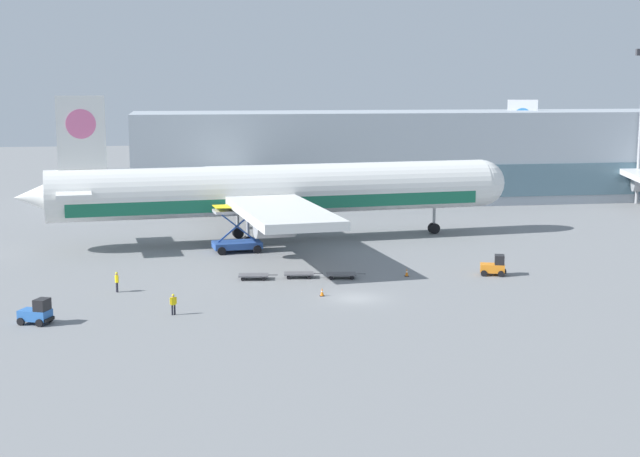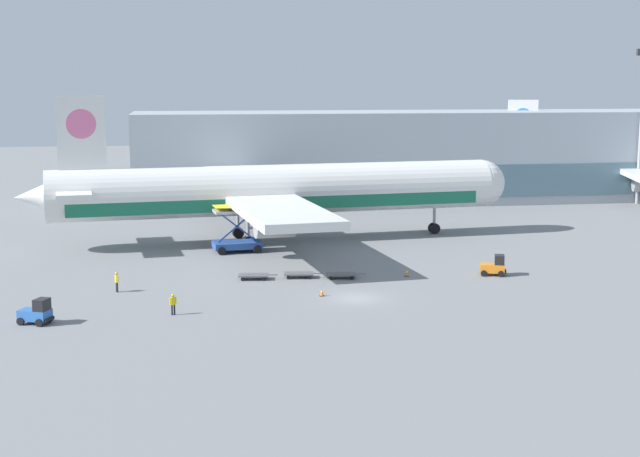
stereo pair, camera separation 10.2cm
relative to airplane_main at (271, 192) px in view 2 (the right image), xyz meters
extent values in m
plane|color=slate|center=(4.19, -29.25, -5.84)|extent=(400.00, 400.00, 0.00)
cube|color=#9EA8B2|center=(27.85, 33.90, 1.16)|extent=(90.00, 18.00, 14.00)
cube|color=slate|center=(27.85, 24.80, -1.99)|extent=(88.20, 0.20, 4.90)
cylinder|color=white|center=(0.79, 0.08, 0.26)|extent=(52.32, 11.33, 5.80)
cube|color=#196B4C|center=(0.79, 0.08, -1.04)|extent=(48.17, 10.77, 1.45)
sphere|color=white|center=(26.64, 2.87, 0.26)|extent=(5.68, 5.68, 5.68)
cone|color=white|center=(-25.06, -2.70, 0.26)|extent=(6.93, 6.16, 5.51)
cube|color=white|center=(-20.93, -2.25, 7.16)|extent=(5.22, 0.99, 8.00)
cylinder|color=pink|center=(-20.93, -2.25, 8.12)|extent=(3.24, 0.89, 3.20)
cube|color=white|center=(-21.96, -2.36, 0.84)|extent=(4.97, 13.31, 0.50)
cube|color=white|center=(-1.80, -0.19, -0.46)|extent=(13.09, 48.58, 0.90)
cylinder|color=#9EA0A5|center=(-0.72, -10.22, -2.26)|extent=(4.48, 3.23, 2.80)
cylinder|color=#9EA0A5|center=(-2.88, 9.83, -2.26)|extent=(4.48, 3.23, 2.80)
cylinder|color=#9EA0A5|center=(20.43, 2.20, -3.19)|extent=(0.36, 0.36, 4.00)
cylinder|color=black|center=(20.43, 2.20, -5.19)|extent=(1.39, 1.03, 1.30)
cylinder|color=#9EA0A5|center=(-3.01, -3.54, -3.19)|extent=(0.36, 0.36, 4.00)
cylinder|color=black|center=(-3.01, -3.54, -5.19)|extent=(1.39, 1.03, 1.30)
cylinder|color=#9EA0A5|center=(-3.69, 2.82, -3.19)|extent=(0.36, 0.36, 4.00)
cylinder|color=black|center=(-3.69, 2.82, -5.19)|extent=(1.39, 1.03, 1.30)
cone|color=white|center=(41.58, 37.43, -0.20)|extent=(7.06, 6.50, 5.10)
cube|color=white|center=(45.29, 36.39, 6.18)|extent=(4.74, 1.69, 7.40)
cylinder|color=#3384CC|center=(45.29, 36.39, 7.07)|extent=(2.99, 1.29, 2.96)
cube|color=white|center=(44.36, 36.65, 0.34)|extent=(6.45, 12.47, 0.46)
cube|color=white|center=(62.42, 31.58, -0.87)|extent=(19.12, 44.74, 0.83)
cylinder|color=#9EA0A5|center=(64.94, 40.55, -2.53)|extent=(4.44, 3.54, 2.59)
cylinder|color=#9EA0A5|center=(60.23, 29.12, -3.39)|extent=(0.33, 0.33, 3.70)
cylinder|color=black|center=(60.23, 29.12, -5.24)|extent=(1.38, 1.13, 1.20)
cylinder|color=#9EA0A5|center=(61.83, 34.82, -3.39)|extent=(0.33, 0.33, 3.70)
cylinder|color=black|center=(61.83, 34.82, -5.24)|extent=(1.38, 1.13, 1.20)
cube|color=#284C99|center=(-4.43, -6.04, -5.04)|extent=(5.49, 3.54, 0.70)
cube|color=#B2B2B7|center=(-4.43, -6.04, -1.31)|extent=(5.22, 3.36, 0.30)
cube|color=yellow|center=(-4.43, -6.04, -0.76)|extent=(5.22, 3.36, 0.08)
cube|color=#284C99|center=(-4.43, -6.04, -3.00)|extent=(4.25, 0.62, 3.51)
cube|color=#284C99|center=(-4.43, -6.04, -3.00)|extent=(4.25, 0.62, 3.51)
cylinder|color=black|center=(-2.65, -4.34, -5.39)|extent=(0.93, 0.45, 0.90)
cylinder|color=black|center=(-2.33, -7.32, -5.39)|extent=(0.93, 0.45, 0.90)
cylinder|color=black|center=(-6.52, -4.76, -5.39)|extent=(0.93, 0.45, 0.90)
cylinder|color=black|center=(-6.20, -7.74, -5.39)|extent=(0.93, 0.45, 0.90)
cube|color=orange|center=(19.02, -22.20, -5.14)|extent=(2.63, 2.06, 0.80)
cube|color=black|center=(19.63, -22.40, -4.29)|extent=(1.25, 1.46, 0.90)
cube|color=black|center=(20.18, -22.59, -5.42)|extent=(0.55, 1.25, 0.24)
cylinder|color=black|center=(20.00, -21.79, -5.54)|extent=(0.65, 0.42, 0.60)
cylinder|color=black|center=(19.56, -23.12, -5.54)|extent=(0.65, 0.42, 0.60)
cylinder|color=black|center=(18.48, -21.28, -5.54)|extent=(0.65, 0.42, 0.60)
cylinder|color=black|center=(18.03, -22.60, -5.54)|extent=(0.65, 0.42, 0.60)
cube|color=#2D66B7|center=(-21.90, -33.32, -5.14)|extent=(2.67, 2.21, 0.80)
cube|color=black|center=(-21.30, -33.59, -4.29)|extent=(1.33, 1.50, 0.90)
cube|color=black|center=(-20.77, -33.82, -5.42)|extent=(0.66, 1.22, 0.24)
cylinder|color=black|center=(-20.88, -33.01, -5.54)|extent=(0.65, 0.46, 0.60)
cylinder|color=black|center=(-21.45, -34.29, -5.54)|extent=(0.65, 0.46, 0.60)
cylinder|color=black|center=(-22.35, -32.35, -5.54)|extent=(0.65, 0.46, 0.60)
cylinder|color=black|center=(-22.92, -33.63, -5.54)|extent=(0.65, 0.46, 0.60)
cube|color=#56565B|center=(-3.91, -20.38, -5.42)|extent=(2.96, 1.83, 0.12)
cube|color=#56565B|center=(-2.07, -20.60, -5.42)|extent=(0.90, 0.19, 0.08)
cylinder|color=black|center=(-2.86, -19.86, -5.66)|extent=(0.37, 0.19, 0.36)
cylinder|color=black|center=(-3.01, -21.13, -5.66)|extent=(0.37, 0.19, 0.36)
cylinder|color=black|center=(-4.80, -19.62, -5.66)|extent=(0.37, 0.19, 0.36)
cylinder|color=black|center=(-4.96, -20.89, -5.66)|extent=(0.37, 0.19, 0.36)
cube|color=#56565B|center=(0.41, -20.34, -5.42)|extent=(2.96, 1.83, 0.12)
cube|color=#56565B|center=(2.25, -20.56, -5.42)|extent=(0.90, 0.19, 0.08)
cylinder|color=black|center=(1.46, -19.82, -5.66)|extent=(0.37, 0.19, 0.36)
cylinder|color=black|center=(1.31, -21.09, -5.66)|extent=(0.37, 0.19, 0.36)
cylinder|color=black|center=(-0.48, -19.59, -5.66)|extent=(0.37, 0.19, 0.36)
cylinder|color=black|center=(-0.64, -20.85, -5.66)|extent=(0.37, 0.19, 0.36)
cube|color=#56565B|center=(4.37, -21.22, -5.42)|extent=(2.96, 1.83, 0.12)
cube|color=#56565B|center=(6.21, -21.45, -5.42)|extent=(0.90, 0.19, 0.08)
cylinder|color=black|center=(5.42, -20.71, -5.66)|extent=(0.37, 0.19, 0.36)
cylinder|color=black|center=(5.27, -21.97, -5.66)|extent=(0.37, 0.19, 0.36)
cylinder|color=black|center=(3.48, -20.47, -5.66)|extent=(0.37, 0.19, 0.36)
cylinder|color=black|center=(3.32, -21.74, -5.66)|extent=(0.37, 0.19, 0.36)
cylinder|color=black|center=(-11.48, -32.41, -5.43)|extent=(0.14, 0.14, 0.82)
cylinder|color=black|center=(-11.29, -32.35, -5.43)|extent=(0.14, 0.14, 0.82)
cube|color=yellow|center=(-11.39, -32.38, -4.71)|extent=(0.41, 0.32, 0.62)
cylinder|color=yellow|center=(-11.62, -32.45, -4.68)|extent=(0.09, 0.09, 0.56)
cylinder|color=yellow|center=(-11.16, -32.31, -4.68)|extent=(0.09, 0.09, 0.56)
sphere|color=tan|center=(-11.39, -32.38, -4.29)|extent=(0.22, 0.22, 0.22)
sphere|color=yellow|center=(-11.39, -32.38, -4.23)|extent=(0.21, 0.21, 0.21)
cylinder|color=black|center=(-16.27, -23.65, -5.40)|extent=(0.14, 0.14, 0.87)
cylinder|color=black|center=(-16.35, -23.47, -5.40)|extent=(0.14, 0.14, 0.87)
cube|color=yellow|center=(-16.31, -23.56, -4.64)|extent=(0.34, 0.42, 0.65)
cylinder|color=yellow|center=(-16.22, -23.78, -4.61)|extent=(0.09, 0.09, 0.59)
cylinder|color=yellow|center=(-16.40, -23.34, -4.61)|extent=(0.09, 0.09, 0.59)
sphere|color=tan|center=(-16.31, -23.56, -4.20)|extent=(0.24, 0.24, 0.24)
sphere|color=yellow|center=(-16.31, -23.56, -4.13)|extent=(0.22, 0.22, 0.22)
cube|color=black|center=(1.39, -27.98, -5.82)|extent=(0.40, 0.40, 0.04)
cone|color=orange|center=(1.39, -27.98, -5.46)|extent=(0.32, 0.32, 0.68)
cylinder|color=white|center=(1.39, -27.98, -5.42)|extent=(0.19, 0.19, 0.10)
cube|color=black|center=(10.74, -21.35, -5.82)|extent=(0.40, 0.40, 0.04)
cone|color=orange|center=(10.74, -21.35, -5.43)|extent=(0.32, 0.32, 0.75)
cylinder|color=white|center=(10.74, -21.35, -5.39)|extent=(0.19, 0.19, 0.10)
camera|label=1|loc=(-11.07, -102.44, 12.37)|focal=50.00mm
camera|label=2|loc=(-10.97, -102.46, 12.37)|focal=50.00mm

